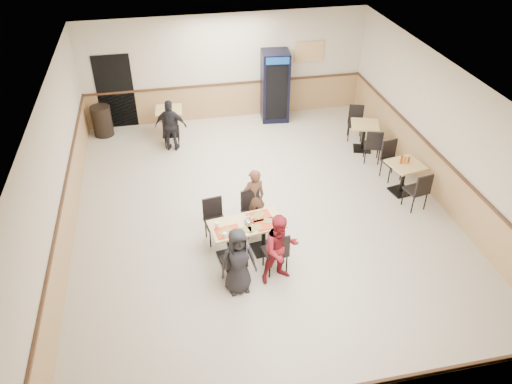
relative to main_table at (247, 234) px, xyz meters
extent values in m
plane|color=beige|center=(0.58, 1.11, -0.50)|extent=(10.00, 10.00, 0.00)
plane|color=silver|center=(0.58, 1.11, 2.50)|extent=(10.00, 10.00, 0.00)
plane|color=beige|center=(0.58, 6.11, 1.00)|extent=(8.00, 0.00, 8.00)
plane|color=beige|center=(0.58, -3.89, 1.00)|extent=(8.00, 0.00, 8.00)
plane|color=beige|center=(-3.42, 1.11, 1.00)|extent=(0.00, 10.00, 10.00)
plane|color=beige|center=(4.58, 1.11, 1.00)|extent=(0.00, 10.00, 10.00)
cube|color=tan|center=(0.58, 6.09, 0.00)|extent=(7.98, 0.03, 1.00)
cube|color=tan|center=(4.57, 1.11, 0.00)|extent=(0.03, 9.98, 1.00)
cube|color=#472B19|center=(0.58, 6.08, 0.53)|extent=(7.98, 0.04, 0.06)
cube|color=black|center=(-2.52, 6.09, 0.55)|extent=(1.00, 0.02, 2.10)
cube|color=orange|center=(2.98, 6.07, 1.30)|extent=(0.85, 0.02, 0.60)
cube|color=black|center=(-0.35, -0.05, -0.48)|extent=(0.51, 0.51, 0.04)
cylinder|color=black|center=(-0.35, -0.05, -0.12)|extent=(0.09, 0.09, 0.68)
cube|color=#DDBB6B|center=(-0.35, -0.05, 0.23)|extent=(0.79, 0.79, 0.04)
cube|color=black|center=(0.35, 0.05, -0.48)|extent=(0.51, 0.51, 0.04)
cylinder|color=black|center=(0.35, 0.05, -0.12)|extent=(0.09, 0.09, 0.68)
cube|color=#DDBB6B|center=(0.35, 0.05, 0.23)|extent=(0.79, 0.79, 0.04)
imported|color=black|center=(-0.32, -0.90, 0.17)|extent=(0.69, 0.49, 1.33)
imported|color=maroon|center=(0.47, -0.79, 0.21)|extent=(0.78, 0.66, 1.42)
imported|color=brown|center=(0.32, 0.90, 0.17)|extent=(0.54, 0.41, 1.34)
imported|color=black|center=(-1.14, 4.45, 0.20)|extent=(0.87, 0.54, 1.39)
cube|color=red|center=(0.28, 0.16, 0.26)|extent=(0.49, 0.39, 0.02)
cube|color=red|center=(-0.38, -0.18, 0.26)|extent=(0.49, 0.39, 0.02)
cube|color=red|center=(0.37, -0.10, 0.26)|extent=(0.49, 0.39, 0.02)
cylinder|color=white|center=(0.27, 0.19, 0.25)|extent=(0.23, 0.23, 0.01)
cube|color=tan|center=(0.27, 0.19, 0.27)|extent=(0.31, 0.30, 0.02)
cylinder|color=white|center=(-0.07, -0.19, 0.25)|extent=(0.23, 0.23, 0.01)
cube|color=tan|center=(-0.07, -0.19, 0.27)|extent=(0.28, 0.20, 0.02)
cylinder|color=white|center=(0.13, -0.18, 0.25)|extent=(0.23, 0.23, 0.01)
cube|color=tan|center=(0.13, -0.18, 0.27)|extent=(0.29, 0.22, 0.02)
cylinder|color=white|center=(-0.43, -0.18, 0.25)|extent=(0.23, 0.23, 0.01)
cube|color=tan|center=(-0.43, -0.18, 0.27)|extent=(0.31, 0.27, 0.02)
cylinder|color=white|center=(0.46, -0.04, 0.25)|extent=(0.23, 0.23, 0.01)
cube|color=tan|center=(0.46, -0.04, 0.27)|extent=(0.30, 0.24, 0.02)
cylinder|color=white|center=(-0.26, -0.32, 0.30)|extent=(0.08, 0.08, 0.10)
cylinder|color=white|center=(-0.56, 0.02, 0.30)|extent=(0.08, 0.08, 0.10)
cylinder|color=white|center=(-0.46, -0.32, 0.30)|extent=(0.08, 0.08, 0.10)
cylinder|color=#B5BCCA|center=(0.04, 0.06, 0.31)|extent=(0.07, 0.07, 0.12)
cylinder|color=#B5BCCA|center=(0.12, 0.02, 0.31)|extent=(0.07, 0.07, 0.12)
ellipsoid|color=silver|center=(0.02, -0.02, 0.30)|extent=(0.15, 0.15, 0.10)
cube|color=black|center=(3.90, 1.38, -0.48)|extent=(0.53, 0.53, 0.04)
cylinder|color=black|center=(3.90, 1.38, -0.11)|extent=(0.09, 0.09, 0.69)
cube|color=#DDBB6B|center=(3.90, 1.38, 0.24)|extent=(0.83, 0.83, 0.04)
cube|color=black|center=(3.76, 3.43, -0.48)|extent=(0.57, 0.57, 0.04)
cylinder|color=black|center=(3.76, 3.43, -0.12)|extent=(0.09, 0.09, 0.68)
cube|color=#DDBB6B|center=(3.76, 3.43, 0.23)|extent=(0.88, 0.88, 0.04)
cylinder|color=#AA320C|center=(3.80, 1.43, 0.36)|extent=(0.06, 0.06, 0.20)
cylinder|color=#C3801A|center=(3.89, 1.43, 0.35)|extent=(0.06, 0.06, 0.17)
cylinder|color=#AA320C|center=(3.98, 1.43, 0.33)|extent=(0.05, 0.05, 0.14)
cube|color=black|center=(-1.14, 5.31, -0.48)|extent=(0.49, 0.49, 0.04)
cylinder|color=black|center=(-1.14, 5.31, -0.11)|extent=(0.09, 0.09, 0.69)
cube|color=#DDBB6B|center=(-1.14, 5.31, 0.24)|extent=(0.76, 0.76, 0.04)
cube|color=black|center=(1.91, 5.71, 0.51)|extent=(0.83, 0.81, 2.01)
cube|color=black|center=(1.87, 5.33, 0.45)|extent=(0.61, 0.08, 1.59)
cube|color=navy|center=(1.87, 5.32, 1.38)|extent=(0.63, 0.08, 0.19)
cylinder|color=black|center=(-2.96, 5.66, -0.08)|extent=(0.54, 0.54, 0.84)
camera|label=1|loc=(-1.32, -7.28, 6.09)|focal=35.00mm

